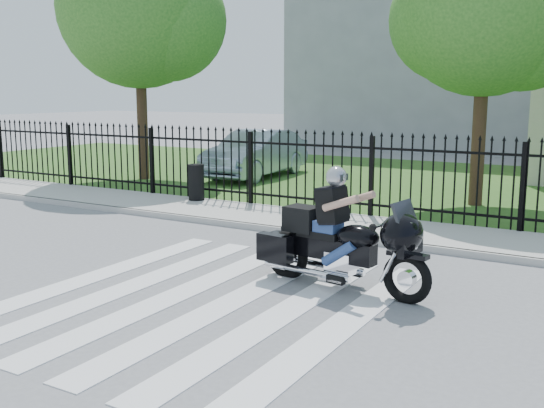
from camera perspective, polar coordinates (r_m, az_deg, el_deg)
The scene contains 12 objects.
ground at distance 8.57m, azimuth -6.31°, elevation -8.51°, with size 120.00×120.00×0.00m, color slate.
crosswalk at distance 8.56m, azimuth -6.31°, elevation -8.47°, with size 5.00×5.50×0.01m, color silver, non-canonical shape.
sidewalk at distance 12.77m, azimuth 7.15°, elevation -2.02°, with size 40.00×2.00×0.12m, color #ADAAA3.
curb at distance 11.88m, azimuth 5.24°, elevation -2.91°, with size 40.00×0.12×0.12m, color #ADAAA3.
grass_strip at distance 19.32m, azimuth 15.35°, elevation 1.67°, with size 40.00×12.00×0.02m, color #2F561D.
iron_fence at distance 13.54m, azimuth 8.89°, elevation 2.25°, with size 26.00×0.04×1.80m.
tree_left at distance 20.24m, azimuth -11.89°, elevation 16.84°, with size 4.80×4.80×7.58m.
tree_mid at distance 15.98m, azimuth 18.65°, elevation 16.57°, with size 4.20×4.20×6.78m.
building_tall at distance 33.60m, azimuth 17.18°, elevation 15.27°, with size 15.00×10.00×12.00m, color #95989D.
motorcycle_rider at distance 8.87m, azimuth 5.99°, elevation -3.05°, with size 2.64×1.05×1.75m.
parked_car at distance 20.20m, azimuth -1.48°, elevation 4.53°, with size 1.57×4.50×1.48m, color #95A5BB.
litter_bin at distance 15.45m, azimuth -6.81°, elevation 1.95°, with size 0.38×0.38×0.86m, color black.
Camera 1 is at (4.87, -6.50, 2.73)m, focal length 42.00 mm.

